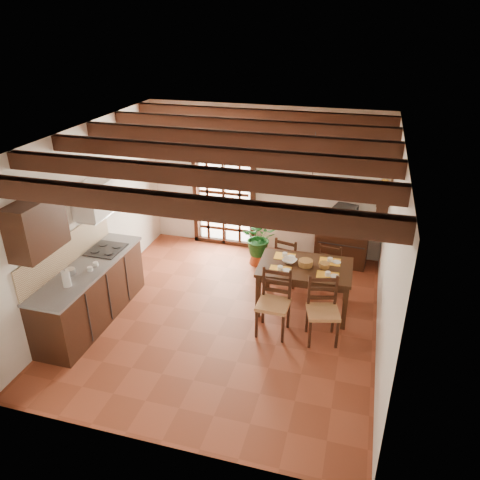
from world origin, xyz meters
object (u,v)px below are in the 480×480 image
(kitchen_counter, at_px, (91,292))
(chair_near_right, at_px, (322,322))
(crt_tv, at_px, (345,215))
(dining_table, at_px, (305,271))
(chair_far_left, at_px, (288,268))
(chair_far_right, at_px, (329,273))
(chair_near_left, at_px, (273,314))
(potted_plant, at_px, (260,236))
(sideboard, at_px, (342,244))
(pendant_lamp, at_px, (312,182))

(kitchen_counter, xyz_separation_m, chair_near_right, (3.43, 0.43, -0.17))
(chair_near_right, height_order, crt_tv, crt_tv)
(dining_table, relative_size, chair_far_left, 1.63)
(chair_far_left, xyz_separation_m, chair_far_right, (0.71, 0.02, -0.00))
(dining_table, distance_m, chair_near_left, 0.89)
(chair_near_right, relative_size, crt_tv, 2.10)
(chair_far_left, relative_size, crt_tv, 1.94)
(kitchen_counter, relative_size, chair_near_left, 2.30)
(kitchen_counter, bearing_deg, dining_table, 20.65)
(chair_near_left, relative_size, potted_plant, 0.54)
(kitchen_counter, xyz_separation_m, chair_near_left, (2.72, 0.42, -0.17))
(dining_table, relative_size, chair_far_right, 1.65)
(crt_tv, height_order, potted_plant, potted_plant)
(chair_near_left, xyz_separation_m, chair_far_left, (-0.04, 1.45, -0.03))
(chair_far_right, height_order, potted_plant, potted_plant)
(chair_near_left, relative_size, chair_near_right, 1.02)
(dining_table, xyz_separation_m, potted_plant, (-1.02, 1.27, -0.10))
(sideboard, bearing_deg, chair_near_right, -87.43)
(dining_table, relative_size, chair_near_right, 1.51)
(chair_near_left, bearing_deg, dining_table, 67.37)
(chair_near_right, bearing_deg, potted_plant, 110.59)
(chair_far_left, bearing_deg, sideboard, -117.41)
(dining_table, bearing_deg, chair_near_left, -116.02)
(chair_near_left, bearing_deg, potted_plant, 110.69)
(kitchen_counter, bearing_deg, chair_near_left, 8.70)
(chair_far_left, xyz_separation_m, pendant_lamp, (0.38, -0.62, 1.80))
(chair_far_right, bearing_deg, potted_plant, -13.05)
(dining_table, height_order, crt_tv, crt_tv)
(kitchen_counter, bearing_deg, sideboard, 38.89)
(potted_plant, bearing_deg, dining_table, -51.24)
(sideboard, bearing_deg, potted_plant, -160.13)
(kitchen_counter, height_order, sideboard, kitchen_counter)
(chair_far_left, bearing_deg, pendant_lamp, 134.92)
(chair_near_left, height_order, chair_far_right, chair_near_left)
(chair_far_right, distance_m, crt_tv, 1.18)
(pendant_lamp, bearing_deg, chair_near_left, -111.81)
(chair_far_right, bearing_deg, chair_near_left, 74.10)
(chair_near_right, height_order, pendant_lamp, pendant_lamp)
(sideboard, bearing_deg, crt_tv, -85.58)
(sideboard, height_order, potted_plant, potted_plant)
(kitchen_counter, xyz_separation_m, chair_far_left, (2.68, 1.87, -0.20))
(potted_plant, bearing_deg, crt_tv, 15.23)
(sideboard, bearing_deg, chair_near_left, -103.57)
(chair_near_right, distance_m, potted_plant, 2.44)
(crt_tv, bearing_deg, chair_near_right, -77.92)
(sideboard, distance_m, crt_tv, 0.59)
(sideboard, distance_m, pendant_lamp, 2.35)
(chair_far_left, bearing_deg, kitchen_counter, 48.31)
(potted_plant, bearing_deg, chair_near_right, -54.99)
(pendant_lamp, bearing_deg, sideboard, 74.10)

